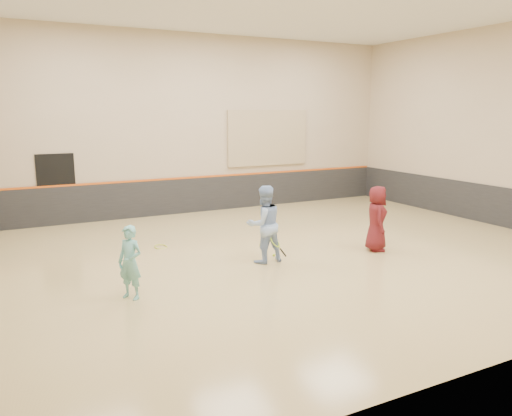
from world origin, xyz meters
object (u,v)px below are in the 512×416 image
young_man (377,218)px  spare_racket (161,245)px  girl (130,262)px  instructor (264,224)px

young_man → spare_racket: young_man is taller
young_man → girl: bearing=123.9°
instructor → spare_racket: (-1.78, 2.31, -0.82)m
girl → spare_racket: bearing=117.0°
girl → young_man: 6.29m
instructor → young_man: size_ratio=1.10×
girl → instructor: instructor is taller
spare_racket → young_man: bearing=-29.7°
instructor → young_man: instructor is taller
girl → instructor: 3.42m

